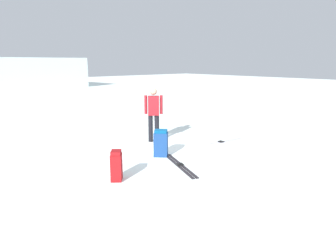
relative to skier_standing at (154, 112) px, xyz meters
name	(u,v)px	position (x,y,z in m)	size (l,w,h in m)	color
ground_plane	(168,150)	(-0.28, -1.00, -0.95)	(80.00, 80.00, 0.00)	white
distant_snow_ridge	(12,74)	(1.95, 22.65, 0.45)	(12.45, 5.00, 2.82)	white
skier_standing	(154,112)	(0.00, 0.00, 0.00)	(0.47, 0.39, 1.70)	black
ski_pair_near	(221,142)	(1.49, -1.50, -0.94)	(1.78, 0.45, 0.05)	silver
ski_pair_far	(180,165)	(-0.98, -2.23, -0.94)	(0.84, 1.79, 0.05)	black
backpack_large_dark	(161,143)	(-0.82, -1.33, -0.60)	(0.45, 0.45, 0.72)	navy
backpack_bright	(116,166)	(-2.63, -2.01, -0.63)	(0.36, 0.38, 0.66)	maroon
ski_poles_planted_near	(155,117)	(0.31, 0.31, -0.24)	(0.21, 0.11, 1.29)	#ACB6C4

